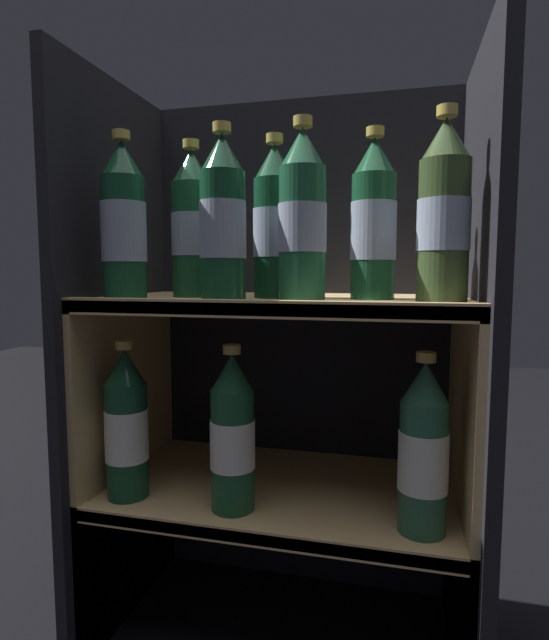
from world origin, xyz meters
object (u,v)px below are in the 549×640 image
Objects in this scene: bottle_upper_front_3 at (444,215)px; bottle_upper_front_0 at (124,224)px; bottle_lower_front_0 at (126,427)px; bottle_upper_back_0 at (192,227)px; bottle_lower_front_2 at (423,452)px; bottle_upper_back_1 at (275,225)px; bottle_upper_back_2 at (373,223)px; bottle_lower_front_1 at (233,435)px; bottle_upper_front_1 at (223,221)px; bottle_upper_front_2 at (302,219)px.

bottle_upper_front_0 is at bearing 180.00° from bottle_upper_front_3.
bottle_lower_front_0 is (-0.01, -0.00, -0.33)m from bottle_upper_front_0.
bottle_upper_back_0 reaches higher than bottle_lower_front_0.
bottle_upper_front_0 is 0.57m from bottle_lower_front_2.
bottle_upper_front_0 is 0.24m from bottle_upper_back_1.
bottle_upper_back_2 is 0.35m from bottle_lower_front_2.
bottle_upper_front_0 and bottle_upper_back_2 have the same top height.
bottle_upper_front_3 is 1.00× the size of bottle_upper_back_0.
bottle_upper_front_1 is at bearing 180.00° from bottle_lower_front_1.
bottle_upper_front_3 is at bearing 0.00° from bottle_upper_front_1.
bottle_upper_back_0 is (0.08, 0.08, 0.00)m from bottle_upper_front_0.
bottle_upper_back_2 is at bearing 11.34° from bottle_lower_front_0.
bottle_lower_front_0 is 1.00× the size of bottle_lower_front_1.
bottle_upper_front_2 is 0.20m from bottle_upper_front_3.
bottle_upper_front_1 is 1.00× the size of bottle_upper_back_0.
bottle_upper_front_3 is at bearing -38.87° from bottle_upper_back_2.
bottle_lower_front_0 is at bearing -180.00° from bottle_upper_front_0.
bottle_lower_front_2 is at bearing 0.00° from bottle_upper_front_2.
bottle_upper_front_3 is 1.00× the size of bottle_upper_back_1.
bottle_upper_back_0 is (-0.21, 0.08, -0.00)m from bottle_upper_front_2.
bottle_upper_back_2 is 1.00× the size of bottle_lower_front_1.
bottle_lower_front_1 is at bearing 180.00° from bottle_lower_front_2.
bottle_upper_front_3 reaches higher than bottle_lower_front_1.
bottle_upper_front_1 is at bearing -160.31° from bottle_upper_back_2.
bottle_lower_front_2 is at bearing -44.41° from bottle_upper_back_2.
bottle_upper_front_3 is at bearing -17.06° from bottle_upper_back_1.
bottle_upper_front_2 is 0.35m from bottle_lower_front_1.
bottle_upper_back_0 is 1.00× the size of bottle_upper_back_2.
bottle_upper_back_2 reaches higher than bottle_lower_front_1.
bottle_upper_back_2 is at bearing 135.59° from bottle_lower_front_2.
bottle_upper_back_1 is 1.00× the size of bottle_lower_front_0.
bottle_upper_front_3 is 0.13m from bottle_upper_back_2.
bottle_upper_back_1 is (0.06, 0.08, 0.00)m from bottle_upper_front_1.
bottle_upper_front_2 is (0.29, -0.00, 0.00)m from bottle_upper_front_0.
bottle_upper_front_0 is at bearing -136.71° from bottle_upper_back_0.
bottle_upper_front_3 is 0.41m from bottle_upper_back_0.
bottle_upper_front_1 is at bearing 180.00° from bottle_upper_front_3.
bottle_upper_front_0 and bottle_upper_front_1 have the same top height.
bottle_upper_front_3 is at bearing -11.10° from bottle_upper_back_0.
bottle_upper_front_3 is at bearing 0.00° from bottle_lower_front_0.
bottle_upper_back_0 is at bearing 180.00° from bottle_upper_back_2.
bottle_lower_front_0 is (-0.23, -0.08, -0.33)m from bottle_upper_back_1.
bottle_upper_back_1 is 0.41m from bottle_lower_front_0.
bottle_upper_back_0 is 0.30m from bottle_upper_back_2.
bottle_upper_back_0 is 1.00× the size of bottle_lower_front_2.
bottle_upper_back_0 and bottle_upper_back_1 have the same top height.
bottle_upper_back_1 is 1.00× the size of bottle_lower_front_1.
bottle_upper_back_0 is 0.51m from bottle_lower_front_2.
bottle_upper_front_0 reaches higher than bottle_lower_front_1.
bottle_upper_back_1 is at bearing 127.84° from bottle_upper_front_2.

